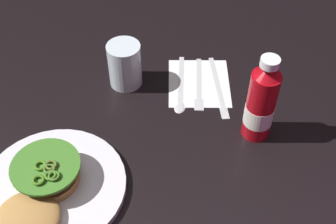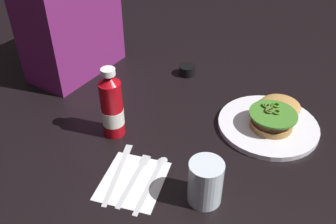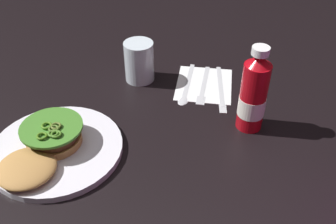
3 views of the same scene
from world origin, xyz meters
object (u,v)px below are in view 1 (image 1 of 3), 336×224
(napkin, at_px, (199,83))
(spoon_utensil, at_px, (181,90))
(ketchup_bottle, at_px, (261,104))
(fork_utensil, at_px, (199,87))
(burger_sandwich, at_px, (40,189))
(water_glass, at_px, (125,65))
(dinner_plate, at_px, (53,187))
(butter_knife, at_px, (219,89))

(napkin, bearing_deg, spoon_utensil, -40.89)
(ketchup_bottle, height_order, fork_utensil, ketchup_bottle)
(burger_sandwich, distance_m, water_glass, 0.36)
(spoon_utensil, bearing_deg, dinner_plate, -27.14)
(ketchup_bottle, relative_size, butter_knife, 1.01)
(dinner_plate, relative_size, butter_knife, 1.39)
(dinner_plate, relative_size, fork_utensil, 1.56)
(napkin, height_order, butter_knife, butter_knife)
(water_glass, distance_m, spoon_utensil, 0.14)
(water_glass, bearing_deg, napkin, 104.17)
(ketchup_bottle, height_order, water_glass, ketchup_bottle)
(ketchup_bottle, bearing_deg, spoon_utensil, -112.95)
(dinner_plate, xyz_separation_m, water_glass, (-0.33, 0.03, 0.05))
(water_glass, bearing_deg, spoon_utensil, 90.97)
(napkin, xyz_separation_m, spoon_utensil, (0.04, -0.04, 0.00))
(ketchup_bottle, distance_m, fork_utensil, 0.20)
(dinner_plate, bearing_deg, spoon_utensil, 152.86)
(butter_knife, bearing_deg, burger_sandwich, -34.62)
(fork_utensil, bearing_deg, butter_knife, 95.76)
(burger_sandwich, bearing_deg, fork_utensil, 150.16)
(burger_sandwich, bearing_deg, ketchup_bottle, 127.18)
(water_glass, distance_m, napkin, 0.18)
(water_glass, relative_size, butter_knife, 0.54)
(burger_sandwich, bearing_deg, butter_knife, 145.38)
(fork_utensil, bearing_deg, ketchup_bottle, 55.34)
(spoon_utensil, bearing_deg, napkin, 139.11)
(ketchup_bottle, xyz_separation_m, butter_knife, (-0.11, -0.10, -0.08))
(fork_utensil, distance_m, butter_knife, 0.05)
(water_glass, bearing_deg, butter_knife, 97.65)
(dinner_plate, height_order, spoon_utensil, dinner_plate)
(burger_sandwich, relative_size, butter_knife, 1.08)
(water_glass, relative_size, spoon_utensil, 0.56)
(butter_knife, bearing_deg, fork_utensil, -84.24)
(ketchup_bottle, relative_size, water_glass, 1.89)
(napkin, relative_size, spoon_utensil, 0.86)
(napkin, bearing_deg, ketchup_bottle, 51.63)
(burger_sandwich, height_order, napkin, burger_sandwich)
(dinner_plate, relative_size, burger_sandwich, 1.29)
(burger_sandwich, relative_size, spoon_utensil, 1.12)
(dinner_plate, bearing_deg, ketchup_bottle, 125.17)
(water_glass, bearing_deg, ketchup_bottle, 76.58)
(ketchup_bottle, distance_m, spoon_utensil, 0.22)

